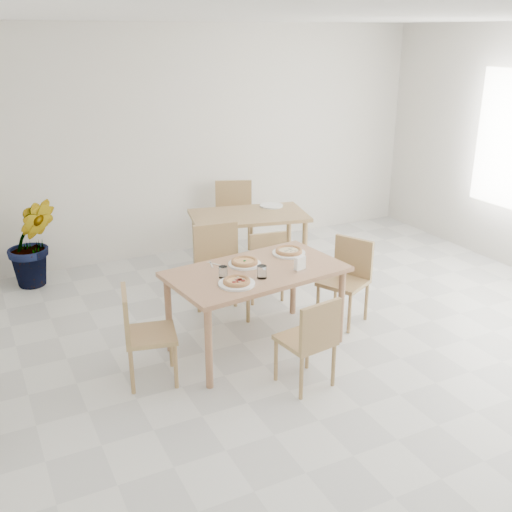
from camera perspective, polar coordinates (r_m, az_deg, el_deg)
name	(u,v)px	position (r m, az deg, el deg)	size (l,w,h in m)	color
main_table	(256,278)	(5.24, 0.00, -2.13)	(1.61, 1.03, 0.75)	#AE7C59
chair_south	(311,337)	(4.74, 5.29, -7.70)	(0.43, 0.43, 0.78)	#A28851
chair_north	(220,264)	(5.92, -3.48, -0.80)	(0.50, 0.50, 0.92)	#A28851
chair_west	(140,329)	(4.88, -10.95, -6.87)	(0.48, 0.48, 0.81)	#A28851
chair_east	(348,274)	(5.89, 8.71, -1.73)	(0.54, 0.54, 0.82)	#A28851
plate_margherita	(245,264)	(5.30, -1.10, -0.76)	(0.29, 0.29, 0.02)	white
plate_mushroom	(289,253)	(5.57, 3.14, 0.29)	(0.31, 0.31, 0.02)	white
plate_pepperoni	(237,284)	(4.90, -1.85, -2.65)	(0.30, 0.30, 0.02)	white
pizza_margherita	(245,262)	(5.30, -1.10, -0.54)	(0.31, 0.31, 0.03)	tan
pizza_mushroom	(289,251)	(5.56, 3.15, 0.51)	(0.31, 0.31, 0.03)	tan
pizza_pepperoni	(237,281)	(4.89, -1.86, -2.40)	(0.23, 0.23, 0.03)	tan
tumbler_a	(262,272)	(5.01, 0.56, -1.53)	(0.08, 0.08, 0.11)	white
tumbler_b	(223,272)	(5.03, -3.15, -1.54)	(0.08, 0.08, 0.10)	white
napkin_holder	(300,264)	(5.18, 4.21, -0.76)	(0.12, 0.08, 0.13)	silver
fork_a	(215,264)	(5.33, -3.92, -0.79)	(0.02, 0.18, 0.01)	silver
fork_b	(211,264)	(5.32, -4.29, -0.81)	(0.01, 0.16, 0.01)	silver
second_table	(249,222)	(6.84, -0.70, 3.25)	(1.43, 1.00, 0.75)	#A28851
chair_back_s	(265,260)	(6.25, 0.85, -0.37)	(0.44, 0.44, 0.78)	#A28851
chair_back_n	(234,213)	(7.58, -2.09, 4.10)	(0.60, 0.60, 0.93)	#A28851
plate_empty	(271,206)	(7.10, 1.48, 4.82)	(0.27, 0.27, 0.02)	white
potted_plant	(32,243)	(7.06, -20.52, 1.21)	(0.55, 0.45, 1.01)	#2B5D1C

